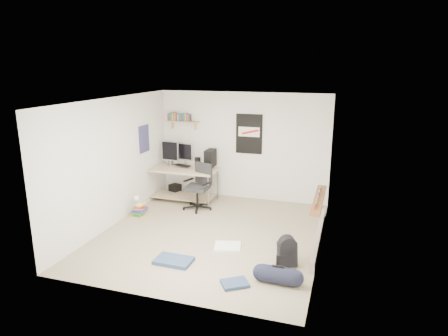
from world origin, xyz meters
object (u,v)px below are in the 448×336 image
(desk, at_px, (180,185))
(backpack, at_px, (287,254))
(office_chair, at_px, (197,188))
(book_stack, at_px, (139,209))
(duffel_bag, at_px, (278,274))

(desk, relative_size, backpack, 4.56)
(office_chair, height_order, book_stack, office_chair)
(desk, distance_m, backpack, 3.78)
(duffel_bag, bearing_deg, backpack, 87.29)
(backpack, bearing_deg, desk, 115.99)
(office_chair, xyz_separation_m, book_stack, (-1.01, -0.77, -0.34))
(backpack, bearing_deg, book_stack, 135.71)
(desk, distance_m, duffel_bag, 4.14)
(duffel_bag, xyz_separation_m, book_stack, (-3.26, 1.77, 0.01))
(desk, relative_size, book_stack, 3.74)
(office_chair, xyz_separation_m, duffel_bag, (2.25, -2.54, -0.35))
(duffel_bag, bearing_deg, desk, 135.54)
(desk, height_order, duffel_bag, desk)
(office_chair, bearing_deg, book_stack, -122.53)
(office_chair, relative_size, duffel_bag, 2.00)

